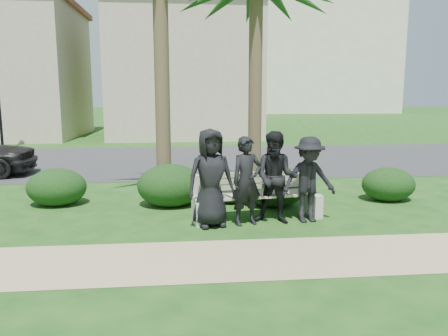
{
  "coord_description": "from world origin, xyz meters",
  "views": [
    {
      "loc": [
        -1.31,
        -7.68,
        2.3
      ],
      "look_at": [
        -0.44,
        1.0,
        0.85
      ],
      "focal_mm": 35.0,
      "sensor_mm": 36.0,
      "label": 1
    }
  ],
  "objects": [
    {
      "name": "man_b",
      "position": [
        -0.15,
        -0.14,
        0.8
      ],
      "size": [
        0.67,
        0.55,
        1.59
      ],
      "primitive_type": "imported",
      "rotation": [
        0.0,
        0.0,
        0.32
      ],
      "color": "black",
      "rests_on": "ground"
    },
    {
      "name": "hedge_a",
      "position": [
        -3.94,
        1.68,
        0.4
      ],
      "size": [
        1.24,
        1.02,
        0.81
      ],
      "primitive_type": "ellipsoid",
      "color": "black",
      "rests_on": "ground"
    },
    {
      "name": "hotel_tower",
      "position": [
        14.0,
        55.0,
        13.41
      ],
      "size": [
        26.0,
        18.0,
        37.3
      ],
      "color": "beige",
      "rests_on": "ground"
    },
    {
      "name": "man_d",
      "position": [
        1.01,
        -0.08,
        0.79
      ],
      "size": [
        1.08,
        0.7,
        1.57
      ],
      "primitive_type": "imported",
      "rotation": [
        0.0,
        0.0,
        0.12
      ],
      "color": "black",
      "rests_on": "ground"
    },
    {
      "name": "park_bench",
      "position": [
        0.11,
        0.19,
        0.38
      ],
      "size": [
        2.49,
        0.88,
        0.85
      ],
      "rotation": [
        0.0,
        0.0,
        0.14
      ],
      "color": "#B0A794",
      "rests_on": "ground"
    },
    {
      "name": "man_a",
      "position": [
        -0.79,
        -0.17,
        0.87
      ],
      "size": [
        0.97,
        0.76,
        1.74
      ],
      "primitive_type": "imported",
      "rotation": [
        0.0,
        0.0,
        0.28
      ],
      "color": "black",
      "rests_on": "ground"
    },
    {
      "name": "stucco_bldg_right",
      "position": [
        -1.0,
        18.0,
        3.66
      ],
      "size": [
        8.4,
        8.4,
        7.3
      ],
      "color": "tan",
      "rests_on": "ground"
    },
    {
      "name": "hedge_f",
      "position": [
        3.26,
        1.37,
        0.38
      ],
      "size": [
        1.17,
        0.97,
        0.76
      ],
      "primitive_type": "ellipsoid",
      "color": "black",
      "rests_on": "ground"
    },
    {
      "name": "hedge_b",
      "position": [
        -1.53,
        1.39,
        0.45
      ],
      "size": [
        1.39,
        1.15,
        0.91
      ],
      "primitive_type": "ellipsoid",
      "color": "black",
      "rests_on": "ground"
    },
    {
      "name": "hedge_d",
      "position": [
        0.66,
        1.16,
        0.44
      ],
      "size": [
        1.35,
        1.12,
        0.88
      ],
      "primitive_type": "ellipsoid",
      "color": "black",
      "rests_on": "ground"
    },
    {
      "name": "footpath",
      "position": [
        0.0,
        -1.8,
        0.0
      ],
      "size": [
        30.0,
        1.6,
        0.01
      ],
      "primitive_type": "cube",
      "color": "tan",
      "rests_on": "ground"
    },
    {
      "name": "man_c",
      "position": [
        0.4,
        -0.09,
        0.84
      ],
      "size": [
        0.98,
        0.87,
        1.67
      ],
      "primitive_type": "imported",
      "rotation": [
        0.0,
        0.0,
        -0.34
      ],
      "color": "black",
      "rests_on": "ground"
    },
    {
      "name": "asphalt_street",
      "position": [
        0.0,
        8.0,
        0.0
      ],
      "size": [
        160.0,
        8.0,
        0.01
      ],
      "primitive_type": "cube",
      "color": "#2D2D30",
      "rests_on": "ground"
    },
    {
      "name": "hedge_c",
      "position": [
        -0.24,
        1.57,
        0.35
      ],
      "size": [
        1.07,
        0.89,
        0.7
      ],
      "primitive_type": "ellipsoid",
      "color": "black",
      "rests_on": "ground"
    },
    {
      "name": "ground",
      "position": [
        0.0,
        0.0,
        0.0
      ],
      "size": [
        160.0,
        160.0,
        0.0
      ],
      "primitive_type": "plane",
      "color": "#164614",
      "rests_on": "ground"
    }
  ]
}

